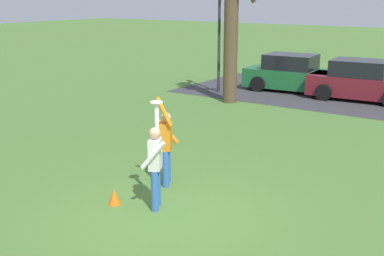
{
  "coord_description": "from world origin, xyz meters",
  "views": [
    {
      "loc": [
        5.35,
        -6.91,
        4.08
      ],
      "look_at": [
        -0.67,
        1.84,
        1.22
      ],
      "focal_mm": 46.36,
      "sensor_mm": 36.0,
      "label": 1
    }
  ],
  "objects_px": {
    "person_defender": "(166,142)",
    "frisbee_disc": "(156,102)",
    "bare_tree_tall": "(232,19)",
    "field_cone_orange": "(114,197)",
    "lamppost_by_lot": "(219,32)",
    "parked_car_green": "(293,74)",
    "parked_car_maroon": "(361,82)",
    "person_catcher": "(155,161)"
  },
  "relations": [
    {
      "from": "person_catcher",
      "to": "field_cone_orange",
      "type": "bearing_deg",
      "value": 84.63
    },
    {
      "from": "parked_car_maroon",
      "to": "lamppost_by_lot",
      "type": "xyz_separation_m",
      "value": [
        -5.54,
        -1.88,
        1.86
      ]
    },
    {
      "from": "person_defender",
      "to": "bare_tree_tall",
      "type": "xyz_separation_m",
      "value": [
        -3.28,
        8.39,
        2.23
      ]
    },
    {
      "from": "bare_tree_tall",
      "to": "field_cone_orange",
      "type": "distance_m",
      "value": 10.74
    },
    {
      "from": "frisbee_disc",
      "to": "parked_car_green",
      "type": "distance_m",
      "value": 13.28
    },
    {
      "from": "person_defender",
      "to": "parked_car_maroon",
      "type": "height_order",
      "value": "person_defender"
    },
    {
      "from": "parked_car_green",
      "to": "frisbee_disc",
      "type": "bearing_deg",
      "value": -82.25
    },
    {
      "from": "bare_tree_tall",
      "to": "lamppost_by_lot",
      "type": "bearing_deg",
      "value": 134.0
    },
    {
      "from": "parked_car_maroon",
      "to": "field_cone_orange",
      "type": "height_order",
      "value": "parked_car_maroon"
    },
    {
      "from": "lamppost_by_lot",
      "to": "field_cone_orange",
      "type": "height_order",
      "value": "lamppost_by_lot"
    },
    {
      "from": "frisbee_disc",
      "to": "lamppost_by_lot",
      "type": "height_order",
      "value": "lamppost_by_lot"
    },
    {
      "from": "person_defender",
      "to": "lamppost_by_lot",
      "type": "relative_size",
      "value": 0.48
    },
    {
      "from": "frisbee_disc",
      "to": "bare_tree_tall",
      "type": "xyz_separation_m",
      "value": [
        -3.76,
        9.3,
        1.12
      ]
    },
    {
      "from": "lamppost_by_lot",
      "to": "field_cone_orange",
      "type": "bearing_deg",
      "value": -68.29
    },
    {
      "from": "parked_car_green",
      "to": "parked_car_maroon",
      "type": "xyz_separation_m",
      "value": [
        3.04,
        -0.23,
        0.0
      ]
    },
    {
      "from": "person_defender",
      "to": "bare_tree_tall",
      "type": "bearing_deg",
      "value": 173.59
    },
    {
      "from": "parked_car_green",
      "to": "bare_tree_tall",
      "type": "distance_m",
      "value": 4.52
    },
    {
      "from": "person_catcher",
      "to": "bare_tree_tall",
      "type": "height_order",
      "value": "bare_tree_tall"
    },
    {
      "from": "bare_tree_tall",
      "to": "lamppost_by_lot",
      "type": "xyz_separation_m",
      "value": [
        -1.47,
        1.52,
        -0.63
      ]
    },
    {
      "from": "parked_car_green",
      "to": "parked_car_maroon",
      "type": "relative_size",
      "value": 1.0
    },
    {
      "from": "lamppost_by_lot",
      "to": "person_defender",
      "type": "bearing_deg",
      "value": -64.42
    },
    {
      "from": "person_catcher",
      "to": "frisbee_disc",
      "type": "relative_size",
      "value": 8.59
    },
    {
      "from": "frisbee_disc",
      "to": "lamppost_by_lot",
      "type": "relative_size",
      "value": 0.06
    },
    {
      "from": "parked_car_maroon",
      "to": "bare_tree_tall",
      "type": "xyz_separation_m",
      "value": [
        -4.07,
        -3.4,
        2.49
      ]
    },
    {
      "from": "parked_car_green",
      "to": "field_cone_orange",
      "type": "height_order",
      "value": "parked_car_green"
    },
    {
      "from": "person_defender",
      "to": "frisbee_disc",
      "type": "height_order",
      "value": "frisbee_disc"
    },
    {
      "from": "person_defender",
      "to": "lamppost_by_lot",
      "type": "height_order",
      "value": "lamppost_by_lot"
    },
    {
      "from": "bare_tree_tall",
      "to": "field_cone_orange",
      "type": "height_order",
      "value": "bare_tree_tall"
    },
    {
      "from": "frisbee_disc",
      "to": "field_cone_orange",
      "type": "height_order",
      "value": "frisbee_disc"
    },
    {
      "from": "person_catcher",
      "to": "bare_tree_tall",
      "type": "xyz_separation_m",
      "value": [
        -3.86,
        9.5,
        2.23
      ]
    },
    {
      "from": "parked_car_maroon",
      "to": "frisbee_disc",
      "type": "bearing_deg",
      "value": -95.56
    },
    {
      "from": "field_cone_orange",
      "to": "bare_tree_tall",
      "type": "bearing_deg",
      "value": 107.24
    },
    {
      "from": "parked_car_green",
      "to": "bare_tree_tall",
      "type": "relative_size",
      "value": 0.7
    },
    {
      "from": "person_catcher",
      "to": "lamppost_by_lot",
      "type": "relative_size",
      "value": 0.49
    },
    {
      "from": "parked_car_green",
      "to": "bare_tree_tall",
      "type": "bearing_deg",
      "value": -109.98
    },
    {
      "from": "person_defender",
      "to": "parked_car_green",
      "type": "xyz_separation_m",
      "value": [
        -2.25,
        12.02,
        -0.25
      ]
    },
    {
      "from": "person_defender",
      "to": "parked_car_maroon",
      "type": "xyz_separation_m",
      "value": [
        0.79,
        11.79,
        -0.25
      ]
    },
    {
      "from": "person_defender",
      "to": "frisbee_disc",
      "type": "relative_size",
      "value": 8.44
    },
    {
      "from": "bare_tree_tall",
      "to": "person_defender",
      "type": "bearing_deg",
      "value": -68.67
    },
    {
      "from": "field_cone_orange",
      "to": "lamppost_by_lot",
      "type": "bearing_deg",
      "value": 111.71
    },
    {
      "from": "person_defender",
      "to": "frisbee_disc",
      "type": "bearing_deg",
      "value": 0.0
    },
    {
      "from": "field_cone_orange",
      "to": "person_defender",
      "type": "bearing_deg",
      "value": 81.11
    }
  ]
}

